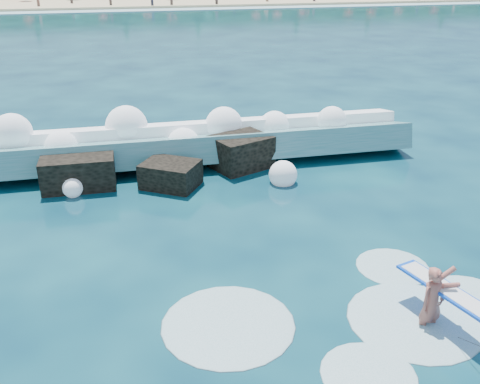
{
  "coord_description": "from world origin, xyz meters",
  "views": [
    {
      "loc": [
        -1.46,
        -11.1,
        7.24
      ],
      "look_at": [
        1.5,
        2.0,
        1.2
      ],
      "focal_mm": 40.0,
      "sensor_mm": 36.0,
      "label": 1
    }
  ],
  "objects": [
    {
      "name": "wet_band",
      "position": [
        0.0,
        67.0,
        0.04
      ],
      "size": [
        140.0,
        5.0,
        0.08
      ],
      "primitive_type": "cube",
      "color": "silver",
      "rests_on": "ground"
    },
    {
      "name": "ground",
      "position": [
        0.0,
        0.0,
        0.0
      ],
      "size": [
        200.0,
        200.0,
        0.0
      ],
      "primitive_type": "plane",
      "color": "#062237",
      "rests_on": "ground"
    },
    {
      "name": "rock_cluster",
      "position": [
        -0.45,
        6.4,
        0.44
      ],
      "size": [
        8.11,
        3.38,
        1.39
      ],
      "color": "black",
      "rests_on": "ground"
    },
    {
      "name": "surfer_with_board",
      "position": [
        4.54,
        -3.0,
        0.62
      ],
      "size": [
        1.19,
        2.88,
        1.67
      ],
      "color": "#AA5C4F",
      "rests_on": "ground"
    },
    {
      "name": "breaking_wave",
      "position": [
        -0.41,
        8.04,
        0.58
      ],
      "size": [
        19.41,
        2.96,
        1.67
      ],
      "color": "teal",
      "rests_on": "ground"
    },
    {
      "name": "surf_foam",
      "position": [
        3.3,
        -2.5,
        0.0
      ],
      "size": [
        9.3,
        5.2,
        0.14
      ],
      "color": "silver",
      "rests_on": "ground"
    },
    {
      "name": "wave_spray",
      "position": [
        -0.41,
        7.95,
        1.05
      ],
      "size": [
        15.39,
        4.99,
        2.26
      ],
      "color": "white",
      "rests_on": "ground"
    },
    {
      "name": "beach",
      "position": [
        0.0,
        78.0,
        0.2
      ],
      "size": [
        140.0,
        20.0,
        0.4
      ],
      "primitive_type": "cube",
      "color": "tan",
      "rests_on": "ground"
    }
  ]
}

